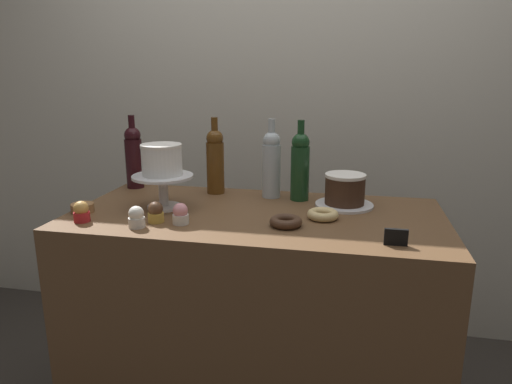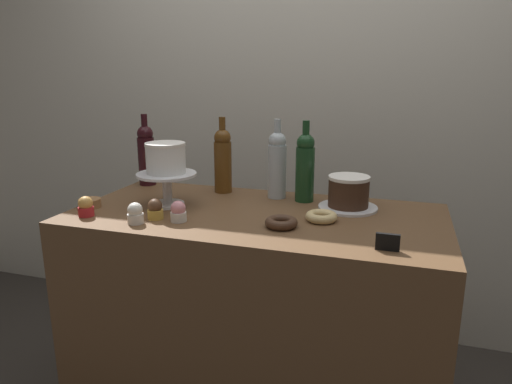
{
  "view_description": "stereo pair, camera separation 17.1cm",
  "coord_description": "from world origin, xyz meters",
  "views": [
    {
      "loc": [
        0.33,
        -1.62,
        1.45
      ],
      "look_at": [
        0.0,
        0.0,
        1.01
      ],
      "focal_mm": 32.6,
      "sensor_mm": 36.0,
      "label": 1
    },
    {
      "loc": [
        0.5,
        -1.58,
        1.45
      ],
      "look_at": [
        0.0,
        0.0,
        1.01
      ],
      "focal_mm": 32.6,
      "sensor_mm": 36.0,
      "label": 2
    }
  ],
  "objects": [
    {
      "name": "back_wall",
      "position": [
        0.0,
        0.91,
        1.3
      ],
      "size": [
        6.0,
        0.05,
        2.6
      ],
      "color": "beige",
      "rests_on": "ground_plane"
    },
    {
      "name": "display_counter",
      "position": [
        0.0,
        0.0,
        0.47
      ],
      "size": [
        1.38,
        0.68,
        0.93
      ],
      "color": "brown",
      "rests_on": "ground_plane"
    },
    {
      "name": "cake_stand_pedestal",
      "position": [
        -0.36,
        -0.01,
        1.02
      ],
      "size": [
        0.23,
        0.23,
        0.13
      ],
      "color": "silver",
      "rests_on": "display_counter"
    },
    {
      "name": "white_layer_cake",
      "position": [
        -0.36,
        -0.01,
        1.12
      ],
      "size": [
        0.15,
        0.15,
        0.12
      ],
      "color": "white",
      "rests_on": "cake_stand_pedestal"
    },
    {
      "name": "silver_serving_platter",
      "position": [
        0.32,
        0.16,
        0.94
      ],
      "size": [
        0.22,
        0.22,
        0.01
      ],
      "color": "white",
      "rests_on": "display_counter"
    },
    {
      "name": "chocolate_round_cake",
      "position": [
        0.32,
        0.16,
        1.0
      ],
      "size": [
        0.16,
        0.16,
        0.12
      ],
      "color": "#3D2619",
      "rests_on": "silver_serving_platter"
    },
    {
      "name": "wine_bottle_clear",
      "position": [
        0.02,
        0.23,
        1.08
      ],
      "size": [
        0.08,
        0.08,
        0.33
      ],
      "color": "#B2BCC1",
      "rests_on": "display_counter"
    },
    {
      "name": "wine_bottle_green",
      "position": [
        0.14,
        0.22,
        1.08
      ],
      "size": [
        0.08,
        0.08,
        0.33
      ],
      "color": "#193D1E",
      "rests_on": "display_counter"
    },
    {
      "name": "wine_bottle_amber",
      "position": [
        -0.23,
        0.25,
        1.08
      ],
      "size": [
        0.08,
        0.08,
        0.33
      ],
      "color": "#5B3814",
      "rests_on": "display_counter"
    },
    {
      "name": "wine_bottle_dark_red",
      "position": [
        -0.61,
        0.27,
        1.08
      ],
      "size": [
        0.08,
        0.08,
        0.33
      ],
      "color": "black",
      "rests_on": "display_counter"
    },
    {
      "name": "cupcake_vanilla",
      "position": [
        -0.36,
        -0.24,
        0.97
      ],
      "size": [
        0.06,
        0.06,
        0.07
      ],
      "color": "white",
      "rests_on": "display_counter"
    },
    {
      "name": "cupcake_caramel",
      "position": [
        -0.58,
        -0.22,
        0.97
      ],
      "size": [
        0.06,
        0.06,
        0.07
      ],
      "color": "red",
      "rests_on": "display_counter"
    },
    {
      "name": "cupcake_chocolate",
      "position": [
        -0.32,
        -0.18,
        0.97
      ],
      "size": [
        0.06,
        0.06,
        0.07
      ],
      "color": "gold",
      "rests_on": "display_counter"
    },
    {
      "name": "cupcake_strawberry",
      "position": [
        -0.23,
        -0.18,
        0.97
      ],
      "size": [
        0.06,
        0.06,
        0.07
      ],
      "color": "white",
      "rests_on": "display_counter"
    },
    {
      "name": "donut_glazed",
      "position": [
        0.25,
        -0.02,
        0.95
      ],
      "size": [
        0.11,
        0.11,
        0.03
      ],
      "color": "#E0C17F",
      "rests_on": "display_counter"
    },
    {
      "name": "donut_chocolate",
      "position": [
        0.13,
        -0.13,
        0.95
      ],
      "size": [
        0.11,
        0.11,
        0.03
      ],
      "color": "#472D1E",
      "rests_on": "display_counter"
    },
    {
      "name": "cookie_stack",
      "position": [
        -0.64,
        -0.12,
        0.95
      ],
      "size": [
        0.08,
        0.08,
        0.03
      ],
      "color": "olive",
      "rests_on": "display_counter"
    },
    {
      "name": "price_sign_chalkboard",
      "position": [
        0.48,
        -0.24,
        0.96
      ],
      "size": [
        0.07,
        0.01,
        0.05
      ],
      "color": "black",
      "rests_on": "display_counter"
    }
  ]
}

